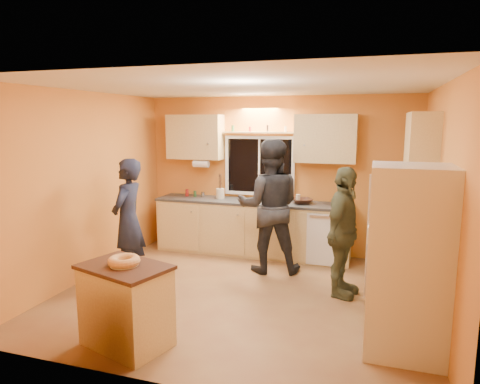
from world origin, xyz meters
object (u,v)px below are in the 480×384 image
at_px(person_left, 128,220).
at_px(person_center, 269,206).
at_px(person_right, 343,232).
at_px(island, 126,305).
at_px(refrigerator, 408,261).

bearing_deg(person_left, person_center, 111.78).
height_order(person_center, person_right, person_center).
relative_size(person_center, person_right, 1.18).
distance_m(island, person_left, 1.90).
distance_m(person_left, person_center, 2.00).
height_order(island, person_center, person_center).
distance_m(person_center, person_right, 1.26).
height_order(island, person_left, person_left).
distance_m(refrigerator, person_left, 3.65).
bearing_deg(refrigerator, person_center, 134.78).
distance_m(island, person_right, 2.73).
height_order(refrigerator, person_right, refrigerator).
bearing_deg(person_left, refrigerator, 70.65).
xyz_separation_m(island, person_right, (1.92, 1.90, 0.41)).
height_order(island, person_right, person_right).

